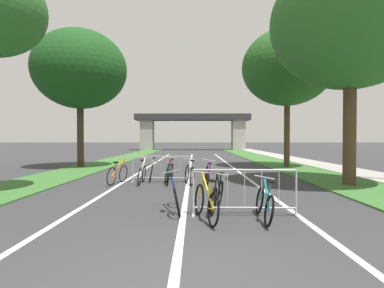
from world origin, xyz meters
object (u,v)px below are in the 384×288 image
(tree_right_oak_near, at_px, (350,22))
(crowd_barrier_nearest, at_px, (245,193))
(bicycle_teal_5, at_px, (264,203))
(bicycle_green_6, at_px, (168,175))
(bicycle_black_7, at_px, (217,195))
(crowd_barrier_second, at_px, (161,169))
(bicycle_yellow_8, at_px, (206,202))
(tree_left_pine_near, at_px, (80,70))
(bicycle_red_2, at_px, (169,172))
(tree_right_pine_far, at_px, (287,68))
(bicycle_blue_9, at_px, (176,196))
(bicycle_silver_0, at_px, (190,174))
(bicycle_silver_10, at_px, (152,172))
(bicycle_white_3, at_px, (142,174))
(bicycle_orange_4, at_px, (118,174))
(bicycle_purple_1, at_px, (207,175))

(tree_right_oak_near, bearing_deg, crowd_barrier_nearest, -135.86)
(bicycle_teal_5, bearing_deg, bicycle_green_6, 117.91)
(tree_right_oak_near, relative_size, bicycle_black_7, 5.21)
(crowd_barrier_second, bearing_deg, bicycle_yellow_8, -74.66)
(tree_left_pine_near, bearing_deg, bicycle_red_2, -45.35)
(tree_right_pine_far, relative_size, bicycle_blue_9, 4.74)
(tree_left_pine_near, bearing_deg, bicycle_blue_9, -60.12)
(bicycle_green_6, bearing_deg, tree_left_pine_near, 125.35)
(crowd_barrier_second, height_order, bicycle_green_6, crowd_barrier_second)
(tree_left_pine_near, bearing_deg, crowd_barrier_nearest, -55.47)
(crowd_barrier_second, relative_size, bicycle_silver_0, 1.44)
(crowd_barrier_second, xyz_separation_m, bicycle_silver_10, (-0.46, 0.52, -0.15))
(tree_right_pine_far, relative_size, crowd_barrier_nearest, 3.52)
(bicycle_white_3, distance_m, bicycle_teal_5, 6.32)
(bicycle_yellow_8, bearing_deg, bicycle_orange_4, 107.71)
(bicycle_white_3, bearing_deg, tree_right_oak_near, -3.33)
(bicycle_yellow_8, relative_size, bicycle_blue_9, 1.00)
(bicycle_white_3, bearing_deg, crowd_barrier_nearest, -57.30)
(bicycle_black_7, bearing_deg, crowd_barrier_nearest, 154.96)
(tree_left_pine_near, height_order, bicycle_purple_1, tree_left_pine_near)
(bicycle_teal_5, bearing_deg, tree_right_oak_near, 51.29)
(tree_left_pine_near, distance_m, bicycle_yellow_8, 15.00)
(tree_right_pine_far, xyz_separation_m, bicycle_white_3, (-7.60, -6.82, -5.64))
(bicycle_yellow_8, bearing_deg, bicycle_white_3, 99.63)
(tree_right_pine_far, xyz_separation_m, bicycle_silver_10, (-7.36, -5.87, -5.64))
(tree_left_pine_near, distance_m, bicycle_silver_10, 9.49)
(bicycle_white_3, distance_m, bicycle_orange_4, 0.93)
(bicycle_white_3, height_order, bicycle_silver_10, bicycle_white_3)
(bicycle_silver_10, bearing_deg, bicycle_yellow_8, 101.12)
(tree_right_pine_far, bearing_deg, crowd_barrier_second, -137.21)
(crowd_barrier_nearest, height_order, bicycle_teal_5, crowd_barrier_nearest)
(tree_right_pine_far, height_order, bicycle_blue_9, tree_right_pine_far)
(bicycle_green_6, distance_m, bicycle_silver_10, 1.22)
(bicycle_orange_4, bearing_deg, bicycle_blue_9, -47.57)
(bicycle_yellow_8, bearing_deg, bicycle_blue_9, 116.90)
(bicycle_black_7, relative_size, bicycle_yellow_8, 0.92)
(bicycle_orange_4, xyz_separation_m, bicycle_yellow_8, (3.19, -5.24, -0.00))
(crowd_barrier_nearest, xyz_separation_m, bicycle_black_7, (-0.58, 0.46, -0.15))
(bicycle_orange_4, height_order, bicycle_yellow_8, bicycle_yellow_8)
(bicycle_teal_5, bearing_deg, tree_left_pine_near, 127.35)
(bicycle_purple_1, bearing_deg, bicycle_silver_10, 154.34)
(bicycle_silver_0, relative_size, bicycle_silver_10, 0.95)
(tree_right_pine_far, height_order, bicycle_silver_10, tree_right_pine_far)
(tree_right_pine_far, bearing_deg, bicycle_teal_5, -108.76)
(bicycle_yellow_8, bearing_deg, bicycle_green_6, 89.85)
(bicycle_white_3, relative_size, bicycle_black_7, 1.01)
(bicycle_orange_4, height_order, bicycle_teal_5, bicycle_orange_4)
(bicycle_black_7, bearing_deg, crowd_barrier_second, -55.28)
(bicycle_purple_1, bearing_deg, tree_right_oak_near, -6.46)
(tree_left_pine_near, xyz_separation_m, bicycle_white_3, (4.86, -6.74, -5.51))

